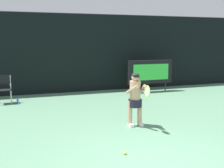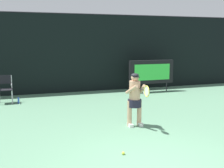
{
  "view_description": "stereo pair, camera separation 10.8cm",
  "coord_description": "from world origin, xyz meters",
  "px_view_note": "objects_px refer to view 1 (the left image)",
  "views": [
    {
      "loc": [
        -2.39,
        -4.45,
        2.46
      ],
      "look_at": [
        0.43,
        3.92,
        1.05
      ],
      "focal_mm": 44.76,
      "sensor_mm": 36.0,
      "label": 1
    },
    {
      "loc": [
        -2.29,
        -4.48,
        2.46
      ],
      "look_at": [
        0.43,
        3.92,
        1.05
      ],
      "focal_mm": 44.76,
      "sensor_mm": 36.0,
      "label": 2
    }
  ],
  "objects_px": {
    "water_bottle": "(18,101)",
    "tennis_racket": "(147,91)",
    "tennis_ball_loose": "(125,153)",
    "scoreboard": "(150,72)",
    "tennis_player": "(135,97)",
    "umpire_chair": "(4,88)"
  },
  "relations": [
    {
      "from": "scoreboard",
      "to": "tennis_ball_loose",
      "type": "height_order",
      "value": "scoreboard"
    },
    {
      "from": "water_bottle",
      "to": "tennis_racket",
      "type": "relative_size",
      "value": 0.44
    },
    {
      "from": "tennis_player",
      "to": "scoreboard",
      "type": "bearing_deg",
      "value": 59.2
    },
    {
      "from": "water_bottle",
      "to": "tennis_ball_loose",
      "type": "height_order",
      "value": "water_bottle"
    },
    {
      "from": "tennis_player",
      "to": "tennis_ball_loose",
      "type": "height_order",
      "value": "tennis_player"
    },
    {
      "from": "umpire_chair",
      "to": "water_bottle",
      "type": "xyz_separation_m",
      "value": [
        0.47,
        -0.25,
        -0.5
      ]
    },
    {
      "from": "scoreboard",
      "to": "umpire_chair",
      "type": "height_order",
      "value": "scoreboard"
    },
    {
      "from": "tennis_racket",
      "to": "tennis_ball_loose",
      "type": "relative_size",
      "value": 8.85
    },
    {
      "from": "umpire_chair",
      "to": "tennis_ball_loose",
      "type": "bearing_deg",
      "value": -66.48
    },
    {
      "from": "water_bottle",
      "to": "tennis_racket",
      "type": "height_order",
      "value": "tennis_racket"
    },
    {
      "from": "scoreboard",
      "to": "water_bottle",
      "type": "bearing_deg",
      "value": -173.79
    },
    {
      "from": "scoreboard",
      "to": "tennis_player",
      "type": "height_order",
      "value": "tennis_player"
    },
    {
      "from": "umpire_chair",
      "to": "water_bottle",
      "type": "bearing_deg",
      "value": -28.44
    },
    {
      "from": "umpire_chair",
      "to": "tennis_ball_loose",
      "type": "relative_size",
      "value": 15.88
    },
    {
      "from": "umpire_chair",
      "to": "tennis_ball_loose",
      "type": "distance_m",
      "value": 6.68
    },
    {
      "from": "umpire_chair",
      "to": "tennis_player",
      "type": "relative_size",
      "value": 0.71
    },
    {
      "from": "tennis_player",
      "to": "tennis_ball_loose",
      "type": "relative_size",
      "value": 22.43
    },
    {
      "from": "tennis_ball_loose",
      "to": "water_bottle",
      "type": "bearing_deg",
      "value": 110.51
    },
    {
      "from": "water_bottle",
      "to": "umpire_chair",
      "type": "bearing_deg",
      "value": 151.56
    },
    {
      "from": "umpire_chair",
      "to": "tennis_racket",
      "type": "xyz_separation_m",
      "value": [
        3.75,
        -4.86,
        0.5
      ]
    },
    {
      "from": "scoreboard",
      "to": "tennis_racket",
      "type": "relative_size",
      "value": 3.65
    },
    {
      "from": "tennis_player",
      "to": "tennis_ball_loose",
      "type": "bearing_deg",
      "value": -119.11
    }
  ]
}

